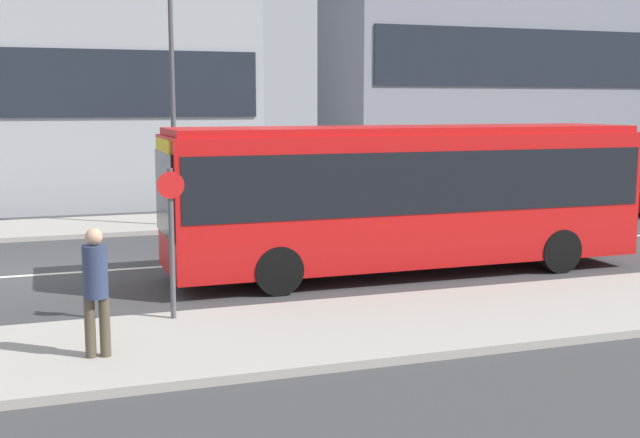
% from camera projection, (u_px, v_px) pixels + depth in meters
% --- Properties ---
extents(ground_plane, '(120.00, 120.00, 0.00)m').
position_uv_depth(ground_plane, '(49.00, 274.00, 17.27)').
color(ground_plane, '#3A3A3D').
extents(sidewalk_near, '(44.00, 3.50, 0.13)m').
position_uv_depth(sidewalk_near, '(52.00, 357.00, 11.41)').
color(sidewalk_near, '#A39E93').
rests_on(sidewalk_near, ground_plane).
extents(sidewalk_far, '(44.00, 3.50, 0.13)m').
position_uv_depth(sidewalk_far, '(47.00, 229.00, 23.11)').
color(sidewalk_far, '#A39E93').
rests_on(sidewalk_far, ground_plane).
extents(lane_centerline, '(41.80, 0.16, 0.01)m').
position_uv_depth(lane_centerline, '(49.00, 274.00, 17.27)').
color(lane_centerline, silver).
rests_on(lane_centerline, ground_plane).
extents(city_bus, '(10.28, 2.49, 3.16)m').
position_uv_depth(city_bus, '(405.00, 189.00, 17.20)').
color(city_bus, red).
rests_on(city_bus, ground_plane).
extents(parked_car_0, '(4.02, 1.84, 1.42)m').
position_uv_depth(parked_car_0, '(558.00, 198.00, 25.42)').
color(parked_car_0, maroon).
rests_on(parked_car_0, ground_plane).
extents(pedestrian_near_stop, '(0.35, 0.34, 1.83)m').
position_uv_depth(pedestrian_near_stop, '(96.00, 284.00, 11.09)').
color(pedestrian_near_stop, '#4C4233').
rests_on(pedestrian_near_stop, sidewalk_near).
extents(bus_stop_sign, '(0.44, 0.12, 2.49)m').
position_uv_depth(bus_stop_sign, '(171.00, 231.00, 13.04)').
color(bus_stop_sign, '#4C4C51').
rests_on(bus_stop_sign, sidewalk_near).
extents(street_lamp, '(0.36, 0.36, 8.21)m').
position_uv_depth(street_lamp, '(171.00, 54.00, 22.66)').
color(street_lamp, '#4C4C51').
rests_on(street_lamp, sidewalk_far).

